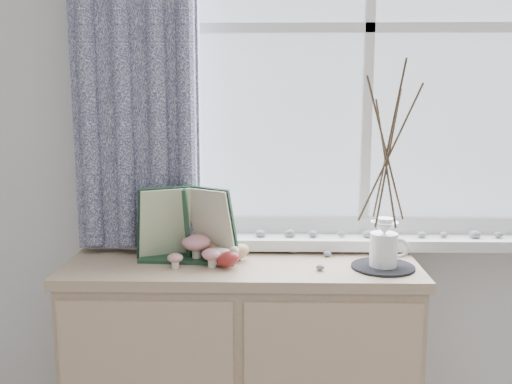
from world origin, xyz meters
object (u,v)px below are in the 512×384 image
sideboard (242,376)px  botanical_book (186,225)px  twig_pitcher (388,150)px  toadstool_cluster (197,248)px

sideboard → botanical_book: 0.59m
sideboard → botanical_book: bearing=-172.1°
botanical_book → twig_pitcher: size_ratio=0.56×
botanical_book → toadstool_cluster: (0.04, 0.00, -0.08)m
sideboard → botanical_book: size_ratio=3.12×
twig_pitcher → sideboard: bearing=-171.6°
sideboard → toadstool_cluster: size_ratio=6.63×
sideboard → twig_pitcher: 0.94m
botanical_book → twig_pitcher: bearing=0.6°
sideboard → twig_pitcher: twig_pitcher is taller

